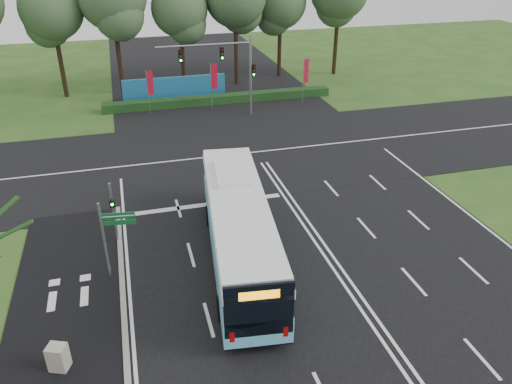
{
  "coord_description": "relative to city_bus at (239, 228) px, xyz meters",
  "views": [
    {
      "loc": [
        -8.96,
        -21.33,
        14.91
      ],
      "look_at": [
        -2.57,
        2.0,
        2.12
      ],
      "focal_mm": 35.0,
      "sensor_mm": 36.0,
      "label": 1
    }
  ],
  "objects": [
    {
      "name": "street_sign",
      "position": [
        -6.01,
        0.26,
        0.67
      ],
      "size": [
        1.58,
        0.29,
        4.08
      ],
      "rotation": [
        0.0,
        0.0,
        -0.13
      ],
      "color": "gray",
      "rests_on": "ground"
    },
    {
      "name": "blue_hoarding",
      "position": [
        0.28,
        28.07,
        -0.8
      ],
      "size": [
        10.0,
        0.3,
        2.2
      ],
      "primitive_type": "cube",
      "color": "#1B6393",
      "rests_on": "ground"
    },
    {
      "name": "road_cross",
      "position": [
        4.28,
        13.07,
        -1.87
      ],
      "size": [
        120.0,
        14.0,
        0.05
      ],
      "primitive_type": "cube",
      "color": "black",
      "rests_on": "ground"
    },
    {
      "name": "traffic_light_gantry",
      "position": [
        4.49,
        21.57,
        2.77
      ],
      "size": [
        8.41,
        0.28,
        7.0
      ],
      "color": "gray",
      "rests_on": "ground"
    },
    {
      "name": "city_bus",
      "position": [
        0.0,
        0.0,
        0.0
      ],
      "size": [
        4.3,
        13.36,
        3.77
      ],
      "rotation": [
        0.0,
        0.0,
        -0.12
      ],
      "color": "#5CB9D7",
      "rests_on": "ground"
    },
    {
      "name": "banner_flag_mid",
      "position": [
        3.44,
        24.04,
        0.91
      ],
      "size": [
        0.63,
        0.13,
        4.29
      ],
      "rotation": [
        0.0,
        0.0,
        0.12
      ],
      "color": "gray",
      "rests_on": "ground"
    },
    {
      "name": "banner_flag_right",
      "position": [
        12.23,
        23.76,
        0.88
      ],
      "size": [
        0.59,
        0.28,
        4.24
      ],
      "rotation": [
        0.0,
        0.0,
        0.4
      ],
      "color": "gray",
      "rests_on": "ground"
    },
    {
      "name": "hedge",
      "position": [
        4.28,
        25.57,
        -1.5
      ],
      "size": [
        22.0,
        1.2,
        0.8
      ],
      "primitive_type": "cube",
      "color": "#143413",
      "rests_on": "ground"
    },
    {
      "name": "kerb_strip",
      "position": [
        -5.82,
        -1.93,
        -1.84
      ],
      "size": [
        0.25,
        18.0,
        0.12
      ],
      "primitive_type": "cube",
      "color": "gray",
      "rests_on": "ground"
    },
    {
      "name": "road_main",
      "position": [
        4.28,
        1.07,
        -1.88
      ],
      "size": [
        20.0,
        120.0,
        0.04
      ],
      "primitive_type": "cube",
      "color": "black",
      "rests_on": "ground"
    },
    {
      "name": "bike_path",
      "position": [
        -8.22,
        -1.93,
        -1.87
      ],
      "size": [
        5.0,
        18.0,
        0.06
      ],
      "primitive_type": "cube",
      "color": "black",
      "rests_on": "ground"
    },
    {
      "name": "utility_cabinet",
      "position": [
        -8.27,
        -5.07,
        -1.32
      ],
      "size": [
        0.85,
        0.79,
        1.15
      ],
      "primitive_type": "cube",
      "rotation": [
        0.0,
        0.0,
        -0.39
      ],
      "color": "#B0A58E",
      "rests_on": "ground"
    },
    {
      "name": "ground",
      "position": [
        4.28,
        1.07,
        -1.9
      ],
      "size": [
        120.0,
        120.0,
        0.0
      ],
      "primitive_type": "plane",
      "color": "#25511B",
      "rests_on": "ground"
    },
    {
      "name": "pedestrian_signal",
      "position": [
        -5.92,
        3.45,
        -0.0
      ],
      "size": [
        0.28,
        0.42,
        3.46
      ],
      "rotation": [
        0.0,
        0.0,
        0.04
      ],
      "color": "gray",
      "rests_on": "ground"
    },
    {
      "name": "banner_flag_left",
      "position": [
        -2.3,
        24.11,
        0.75
      ],
      "size": [
        0.58,
        0.18,
        4.02
      ],
      "rotation": [
        0.0,
        0.0,
        0.23
      ],
      "color": "gray",
      "rests_on": "ground"
    }
  ]
}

